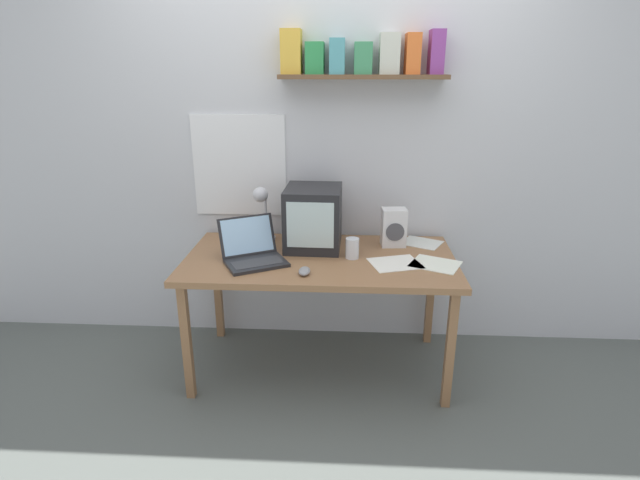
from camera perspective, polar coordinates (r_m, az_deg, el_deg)
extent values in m
plane|color=#5B615B|center=(3.15, 0.00, -14.18)|extent=(12.00, 12.00, 0.00)
cube|color=silver|center=(3.12, 0.48, 11.21)|extent=(5.60, 0.06, 2.60)
cube|color=white|center=(3.18, -9.19, 8.37)|extent=(0.58, 0.01, 0.62)
cube|color=brown|center=(2.97, 4.91, 18.10)|extent=(0.95, 0.18, 0.02)
cube|color=gold|center=(3.01, -3.29, 20.68)|extent=(0.11, 0.13, 0.24)
cube|color=#2D8F4A|center=(3.00, -0.59, 20.06)|extent=(0.10, 0.13, 0.17)
cube|color=teal|center=(2.98, 1.98, 20.23)|extent=(0.09, 0.16, 0.19)
cube|color=#3C8D5B|center=(2.98, 4.94, 19.98)|extent=(0.10, 0.15, 0.17)
cube|color=beige|center=(3.00, 7.93, 20.33)|extent=(0.11, 0.14, 0.22)
cube|color=orange|center=(3.00, 10.54, 20.18)|extent=(0.08, 0.15, 0.22)
cube|color=#8A3C90|center=(3.03, 13.15, 20.18)|extent=(0.08, 0.13, 0.24)
cube|color=#966843|center=(2.83, 0.00, -2.25)|extent=(1.52, 0.80, 0.03)
cube|color=#966843|center=(2.81, -15.00, -11.21)|extent=(0.04, 0.05, 0.68)
cube|color=#966843|center=(2.74, 14.63, -12.07)|extent=(0.04, 0.05, 0.68)
cube|color=#966843|center=(3.38, -11.59, -5.55)|extent=(0.04, 0.05, 0.68)
cube|color=#966843|center=(3.32, 12.49, -6.10)|extent=(0.04, 0.05, 0.68)
cube|color=#232326|center=(2.92, -0.77, 2.57)|extent=(0.33, 0.36, 0.36)
cube|color=silver|center=(2.75, -1.13, 1.69)|extent=(0.26, 0.02, 0.26)
cube|color=#232326|center=(2.73, -7.29, -2.64)|extent=(0.38, 0.34, 0.02)
cube|color=#38383A|center=(2.71, -7.19, -2.56)|extent=(0.29, 0.23, 0.00)
cube|color=#232326|center=(2.82, -8.32, 0.52)|extent=(0.32, 0.22, 0.21)
cube|color=#A4CFF1|center=(2.82, -8.32, 0.52)|extent=(0.29, 0.20, 0.19)
cylinder|color=silver|center=(3.12, -6.09, 0.25)|extent=(0.11, 0.11, 0.01)
cylinder|color=silver|center=(3.08, -6.19, 2.86)|extent=(0.02, 0.02, 0.28)
sphere|color=silver|center=(3.00, -6.82, 5.18)|extent=(0.09, 0.09, 0.09)
cylinder|color=white|center=(2.79, 3.71, -0.95)|extent=(0.08, 0.08, 0.12)
cylinder|color=#4CC656|center=(2.79, 3.71, -1.26)|extent=(0.07, 0.07, 0.08)
cube|color=white|center=(2.99, 8.41, 1.44)|extent=(0.15, 0.12, 0.23)
cylinder|color=#4C4C51|center=(2.94, 8.58, 0.90)|extent=(0.11, 0.01, 0.11)
ellipsoid|color=gray|center=(2.58, -1.80, -3.57)|extent=(0.06, 0.11, 0.03)
cube|color=white|center=(2.75, 8.61, -2.66)|extent=(0.31, 0.28, 0.00)
cube|color=white|center=(2.78, 13.04, -2.70)|extent=(0.32, 0.30, 0.00)
cube|color=silver|center=(3.10, 11.53, -0.31)|extent=(0.29, 0.27, 0.00)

